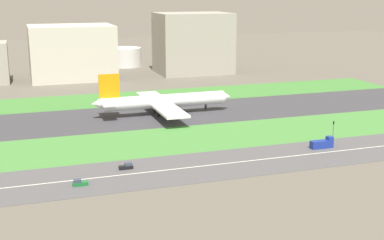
{
  "coord_description": "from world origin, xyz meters",
  "views": [
    {
      "loc": [
        -62.87,
        -222.32,
        54.86
      ],
      "look_at": [
        -0.42,
        -36.5,
        6.0
      ],
      "focal_mm": 48.84,
      "sensor_mm": 36.0,
      "label": 1
    }
  ],
  "objects_px": {
    "airliner": "(161,101)",
    "fuel_tank_centre": "(166,56)",
    "office_tower": "(193,43)",
    "car_1": "(127,166)",
    "fuel_tank_west": "(124,57)",
    "fuel_tank_east": "(199,53)",
    "car_0": "(79,183)",
    "traffic_light": "(333,129)",
    "hangar_building": "(72,52)",
    "truck_0": "(322,144)"
  },
  "relations": [
    {
      "from": "airliner",
      "to": "fuel_tank_centre",
      "type": "height_order",
      "value": "airliner"
    },
    {
      "from": "office_tower",
      "to": "fuel_tank_centre",
      "type": "bearing_deg",
      "value": 97.98
    },
    {
      "from": "car_1",
      "to": "fuel_tank_west",
      "type": "xyz_separation_m",
      "value": [
        45.15,
        227.0,
        5.89
      ]
    },
    {
      "from": "airliner",
      "to": "fuel_tank_east",
      "type": "xyz_separation_m",
      "value": [
        73.41,
        159.0,
        1.67
      ]
    },
    {
      "from": "airliner",
      "to": "office_tower",
      "type": "relative_size",
      "value": 1.34
    },
    {
      "from": "car_0",
      "to": "fuel_tank_west",
      "type": "relative_size",
      "value": 0.18
    },
    {
      "from": "fuel_tank_centre",
      "to": "traffic_light",
      "type": "bearing_deg",
      "value": -89.17
    },
    {
      "from": "fuel_tank_west",
      "to": "car_0",
      "type": "bearing_deg",
      "value": -104.43
    },
    {
      "from": "car_0",
      "to": "fuel_tank_centre",
      "type": "height_order",
      "value": "fuel_tank_centre"
    },
    {
      "from": "traffic_light",
      "to": "hangar_building",
      "type": "relative_size",
      "value": 0.14
    },
    {
      "from": "hangar_building",
      "to": "fuel_tank_west",
      "type": "relative_size",
      "value": 2.07
    },
    {
      "from": "airliner",
      "to": "car_1",
      "type": "bearing_deg",
      "value": -113.85
    },
    {
      "from": "traffic_light",
      "to": "truck_0",
      "type": "bearing_deg",
      "value": -140.29
    },
    {
      "from": "truck_0",
      "to": "office_tower",
      "type": "xyz_separation_m",
      "value": [
        12.75,
        182.0,
        18.43
      ]
    },
    {
      "from": "airliner",
      "to": "hangar_building",
      "type": "distance_m",
      "value": 117.64
    },
    {
      "from": "airliner",
      "to": "car_0",
      "type": "height_order",
      "value": "airliner"
    },
    {
      "from": "car_1",
      "to": "fuel_tank_east",
      "type": "relative_size",
      "value": 0.18
    },
    {
      "from": "traffic_light",
      "to": "fuel_tank_east",
      "type": "xyz_separation_m",
      "value": [
        23.0,
        219.01,
        3.61
      ]
    },
    {
      "from": "car_0",
      "to": "hangar_building",
      "type": "height_order",
      "value": "hangar_building"
    },
    {
      "from": "car_1",
      "to": "office_tower",
      "type": "height_order",
      "value": "office_tower"
    },
    {
      "from": "hangar_building",
      "to": "fuel_tank_east",
      "type": "relative_size",
      "value": 2.14
    },
    {
      "from": "office_tower",
      "to": "fuel_tank_west",
      "type": "height_order",
      "value": "office_tower"
    },
    {
      "from": "truck_0",
      "to": "hangar_building",
      "type": "xyz_separation_m",
      "value": [
        -67.82,
        182.0,
        15.17
      ]
    },
    {
      "from": "office_tower",
      "to": "fuel_tank_east",
      "type": "height_order",
      "value": "office_tower"
    },
    {
      "from": "truck_0",
      "to": "car_0",
      "type": "xyz_separation_m",
      "value": [
        -86.66,
        -10.0,
        -0.75
      ]
    },
    {
      "from": "airliner",
      "to": "truck_0",
      "type": "bearing_deg",
      "value": -59.04
    },
    {
      "from": "car_1",
      "to": "fuel_tank_east",
      "type": "bearing_deg",
      "value": 65.5
    },
    {
      "from": "airliner",
      "to": "car_0",
      "type": "xyz_separation_m",
      "value": [
        -45.87,
        -78.0,
        -5.31
      ]
    },
    {
      "from": "truck_0",
      "to": "car_1",
      "type": "distance_m",
      "value": 70.85
    },
    {
      "from": "car_1",
      "to": "fuel_tank_east",
      "type": "distance_m",
      "value": 249.57
    },
    {
      "from": "car_0",
      "to": "fuel_tank_east",
      "type": "distance_m",
      "value": 265.41
    },
    {
      "from": "fuel_tank_west",
      "to": "fuel_tank_centre",
      "type": "bearing_deg",
      "value": 0.0
    },
    {
      "from": "car_1",
      "to": "hangar_building",
      "type": "height_order",
      "value": "hangar_building"
    },
    {
      "from": "truck_0",
      "to": "fuel_tank_west",
      "type": "xyz_separation_m",
      "value": [
        -25.69,
        227.0,
        5.15
      ]
    },
    {
      "from": "airliner",
      "to": "truck_0",
      "type": "distance_m",
      "value": 79.42
    },
    {
      "from": "airliner",
      "to": "office_tower",
      "type": "xyz_separation_m",
      "value": [
        53.54,
        114.0,
        13.87
      ]
    },
    {
      "from": "fuel_tank_centre",
      "to": "office_tower",
      "type": "bearing_deg",
      "value": -82.02
    },
    {
      "from": "car_0",
      "to": "car_1",
      "type": "relative_size",
      "value": 1.0
    },
    {
      "from": "airliner",
      "to": "truck_0",
      "type": "height_order",
      "value": "airliner"
    },
    {
      "from": "car_1",
      "to": "car_0",
      "type": "bearing_deg",
      "value": -147.69
    },
    {
      "from": "truck_0",
      "to": "traffic_light",
      "type": "xyz_separation_m",
      "value": [
        9.63,
        7.99,
        2.62
      ]
    },
    {
      "from": "truck_0",
      "to": "hangar_building",
      "type": "bearing_deg",
      "value": 110.44
    },
    {
      "from": "hangar_building",
      "to": "fuel_tank_east",
      "type": "height_order",
      "value": "hangar_building"
    },
    {
      "from": "car_0",
      "to": "traffic_light",
      "type": "bearing_deg",
      "value": -169.41
    },
    {
      "from": "traffic_light",
      "to": "hangar_building",
      "type": "xyz_separation_m",
      "value": [
        -77.44,
        174.01,
        12.55
      ]
    },
    {
      "from": "car_0",
      "to": "car_1",
      "type": "distance_m",
      "value": 18.71
    },
    {
      "from": "airliner",
      "to": "fuel_tank_centre",
      "type": "bearing_deg",
      "value": 73.46
    },
    {
      "from": "truck_0",
      "to": "traffic_light",
      "type": "height_order",
      "value": "traffic_light"
    },
    {
      "from": "airliner",
      "to": "fuel_tank_west",
      "type": "bearing_deg",
      "value": 84.58
    },
    {
      "from": "airliner",
      "to": "traffic_light",
      "type": "bearing_deg",
      "value": -49.97
    }
  ]
}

